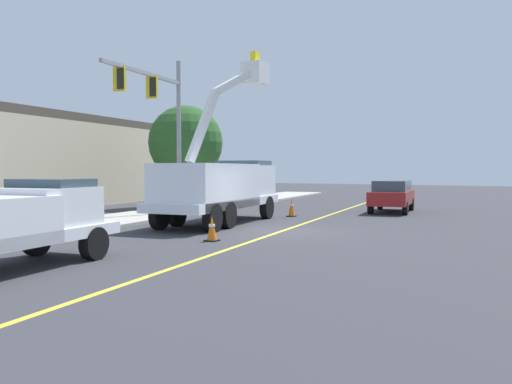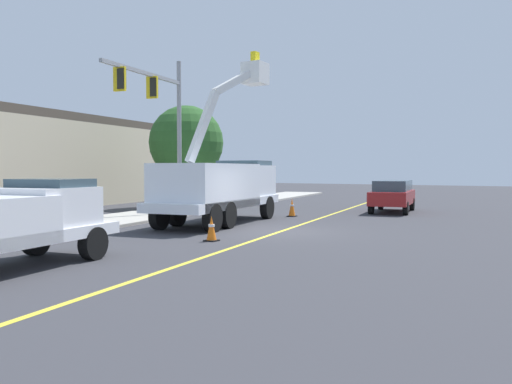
{
  "view_description": "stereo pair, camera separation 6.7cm",
  "coord_description": "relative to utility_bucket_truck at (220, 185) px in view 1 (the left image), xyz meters",
  "views": [
    {
      "loc": [
        -17.28,
        -8.7,
        2.31
      ],
      "look_at": [
        0.85,
        1.48,
        1.4
      ],
      "focal_mm": 37.14,
      "sensor_mm": 36.0,
      "label": 1
    },
    {
      "loc": [
        -17.25,
        -8.76,
        2.31
      ],
      "look_at": [
        0.85,
        1.48,
        1.4
      ],
      "focal_mm": 37.14,
      "sensor_mm": 36.0,
      "label": 2
    }
  ],
  "objects": [
    {
      "name": "sidewalk_far_side",
      "position": [
        -2.58,
        4.39,
        -1.55
      ],
      "size": [
        59.94,
        11.61,
        0.12
      ],
      "primitive_type": "cube",
      "rotation": [
        0.0,
        0.0,
        0.13
      ],
      "color": "#B2ADA3",
      "rests_on": "ground"
    },
    {
      "name": "street_tree_right",
      "position": [
        6.8,
        6.92,
        2.26
      ],
      "size": [
        4.43,
        4.43,
        6.1
      ],
      "color": "brown",
      "rests_on": "ground"
    },
    {
      "name": "service_pickup_truck",
      "position": [
        -11.16,
        -1.48,
        -0.49
      ],
      "size": [
        5.83,
        2.83,
        2.06
      ],
      "color": "white",
      "rests_on": "ground"
    },
    {
      "name": "passing_minivan",
      "position": [
        9.41,
        -4.8,
        -0.64
      ],
      "size": [
        5.01,
        2.53,
        1.69
      ],
      "color": "maroon",
      "rests_on": "ground"
    },
    {
      "name": "ground",
      "position": [
        -1.5,
        -3.58,
        -1.61
      ],
      "size": [
        120.0,
        120.0,
        0.0
      ],
      "primitive_type": "plane",
      "color": "#38383D"
    },
    {
      "name": "utility_bucket_truck",
      "position": [
        0.0,
        0.0,
        0.0
      ],
      "size": [
        8.46,
        3.58,
        7.21
      ],
      "color": "white",
      "rests_on": "ground"
    },
    {
      "name": "lane_centre_stripe",
      "position": [
        -1.5,
        -3.58,
        -1.61
      ],
      "size": [
        49.57,
        6.86,
        0.01
      ],
      "primitive_type": "cube",
      "rotation": [
        0.0,
        0.0,
        0.13
      ],
      "color": "yellow",
      "rests_on": "ground"
    },
    {
      "name": "traffic_cone_mid_rear",
      "position": [
        4.37,
        -1.26,
        -1.18
      ],
      "size": [
        0.4,
        0.4,
        0.89
      ],
      "color": "black",
      "rests_on": "ground"
    },
    {
      "name": "traffic_cone_mid_front",
      "position": [
        -4.8,
        -2.8,
        -1.22
      ],
      "size": [
        0.4,
        0.4,
        0.81
      ],
      "color": "black",
      "rests_on": "ground"
    },
    {
      "name": "commercial_building_backdrop",
      "position": [
        0.32,
        14.84,
        1.2
      ],
      "size": [
        23.05,
        9.16,
        5.62
      ],
      "color": "beige",
      "rests_on": "ground"
    },
    {
      "name": "traffic_signal_mast",
      "position": [
        0.7,
        3.81,
        3.46
      ],
      "size": [
        6.13,
        1.05,
        7.65
      ],
      "color": "gray",
      "rests_on": "ground"
    }
  ]
}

